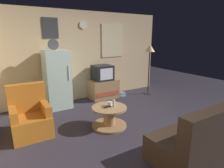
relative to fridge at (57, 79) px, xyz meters
The scene contains 13 objects.
ground_plane 2.37m from the fridge, 65.35° to the right, with size 12.00×12.00×0.00m, color #2D2833.
wall_with_art 1.15m from the fridge, 23.41° to the left, with size 5.20×0.12×2.53m.
fridge is the anchor object (origin of this frame).
tv_stand 1.47m from the fridge, ahead, with size 0.84×0.53×0.57m.
crt_tv 1.37m from the fridge, ahead, with size 0.54×0.51×0.44m.
standing_lamp 2.93m from the fridge, ahead, with size 0.32×0.32×1.59m.
coffee_table 1.84m from the fridge, 70.69° to the right, with size 0.72×0.72×0.43m.
wine_glass 1.85m from the fridge, 68.64° to the right, with size 0.05×0.05×0.15m, color silver.
mug_ceramic_white 1.75m from the fridge, 68.72° to the right, with size 0.08×0.08×0.09m, color silver.
remote_control 1.78m from the fridge, 72.27° to the right, with size 0.15×0.04×0.02m, color black.
armchair 1.51m from the fridge, 126.58° to the right, with size 0.68×0.68×0.96m.
couch 3.60m from the fridge, 68.39° to the right, with size 1.70×0.80×0.92m.
book_stack 2.08m from the fridge, ahead, with size 0.21×0.18×0.13m.
Camera 1 is at (-2.20, -2.75, 1.83)m, focal length 30.32 mm.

